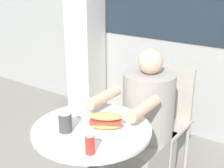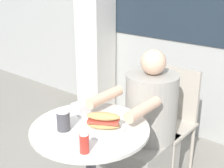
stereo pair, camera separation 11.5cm
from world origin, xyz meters
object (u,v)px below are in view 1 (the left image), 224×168
sandwich_on_plate (106,123)px  condiment_bottle (90,142)px  drink_cup (65,121)px  cafe_table (93,158)px  seated_diner (144,135)px  diner_chair (167,111)px

sandwich_on_plate → condiment_bottle: 0.25m
drink_cup → condiment_bottle: (0.24, -0.09, -0.00)m
cafe_table → drink_cup: size_ratio=6.26×
seated_diner → drink_cup: size_ratio=9.13×
seated_diner → drink_cup: 0.74m
diner_chair → condiment_bottle: bearing=95.6°
diner_chair → seated_diner: size_ratio=0.80×
seated_diner → drink_cup: bearing=77.7°
sandwich_on_plate → drink_cup: size_ratio=1.98×
cafe_table → sandwich_on_plate: size_ratio=3.16×
diner_chair → condiment_bottle: size_ratio=6.99×
diner_chair → seated_diner: (-0.00, -0.35, -0.05)m
condiment_bottle → cafe_table: bearing=126.9°
sandwich_on_plate → drink_cup: (-0.17, -0.14, 0.02)m
cafe_table → drink_cup: bearing=-128.5°
sandwich_on_plate → condiment_bottle: size_ratio=1.90×
cafe_table → sandwich_on_plate: 0.26m
sandwich_on_plate → condiment_bottle: bearing=-71.8°
seated_diner → diner_chair: bearing=-89.8°
drink_cup → condiment_bottle: 0.26m
sandwich_on_plate → cafe_table: bearing=-160.7°
cafe_table → diner_chair: size_ratio=0.86×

